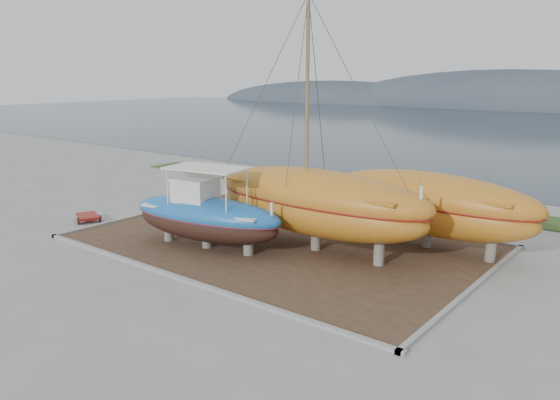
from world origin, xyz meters
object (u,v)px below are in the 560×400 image
Objects in this scene: white_dinghy at (206,209)px; orange_bare_hull at (429,211)px; orange_sailboat at (317,127)px; red_trailer at (88,218)px; blue_caique at (206,208)px.

orange_bare_hull is (11.23, 2.96, 1.06)m from white_dinghy.
orange_sailboat is 4.60× the size of red_trailer.
white_dinghy is at bearing -160.59° from orange_bare_hull.
red_trailer is at bearing -152.32° from orange_bare_hull.
white_dinghy is at bearing 61.93° from red_trailer.
white_dinghy is 11.66m from orange_bare_hull.
blue_caique is 0.75× the size of orange_bare_hull.
orange_bare_hull reaches higher than red_trailer.
orange_sailboat reaches higher than white_dinghy.
orange_bare_hull is 4.21× the size of red_trailer.
blue_caique is 6.10m from orange_sailboat.
blue_caique is 3.18× the size of red_trailer.
white_dinghy is 1.66× the size of red_trailer.
orange_bare_hull is at bearing 44.23° from orange_sailboat.
red_trailer is at bearing -136.09° from white_dinghy.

